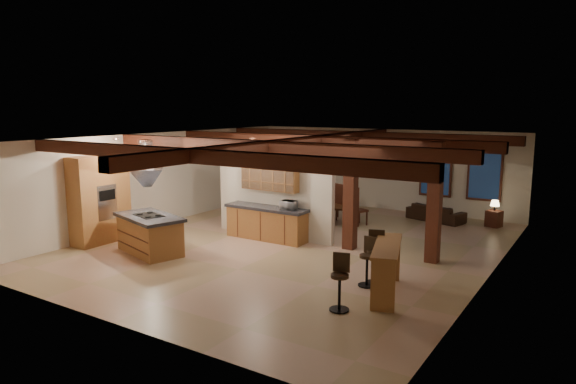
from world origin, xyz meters
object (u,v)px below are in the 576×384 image
sofa (436,213)px  bar_counter (387,261)px  kitchen_island (150,234)px  dining_table (327,214)px

sofa → bar_counter: 7.26m
bar_counter → sofa: bearing=99.1°
kitchen_island → sofa: (5.07, 7.63, -0.23)m
kitchen_island → bar_counter: 6.23m
sofa → dining_table: bearing=53.8°
kitchen_island → dining_table: size_ratio=1.33×
sofa → bar_counter: bar_counter is taller
sofa → kitchen_island: bearing=71.7°
dining_table → bar_counter: 6.32m
dining_table → sofa: dining_table is taller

